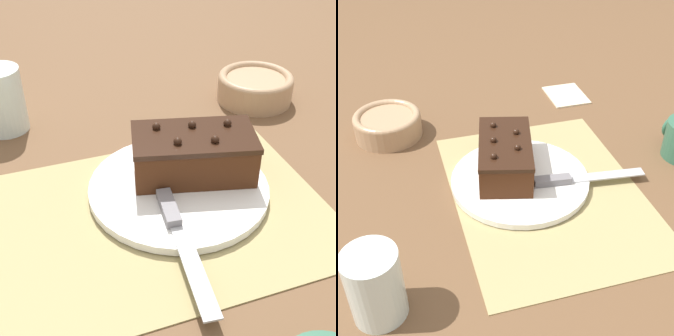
# 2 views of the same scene
# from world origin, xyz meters

# --- Properties ---
(ground_plane) EXTENTS (3.00, 3.00, 0.00)m
(ground_plane) POSITION_xyz_m (0.00, 0.00, 0.00)
(ground_plane) COLOR brown
(placemat_woven) EXTENTS (0.46, 0.34, 0.00)m
(placemat_woven) POSITION_xyz_m (0.00, 0.00, 0.00)
(placemat_woven) COLOR tan
(placemat_woven) RESTS_ON ground_plane
(cake_plate) EXTENTS (0.26, 0.26, 0.01)m
(cake_plate) POSITION_xyz_m (0.04, 0.04, 0.01)
(cake_plate) COLOR white
(cake_plate) RESTS_ON placemat_woven
(chocolate_cake) EXTENTS (0.20, 0.14, 0.08)m
(chocolate_cake) POSITION_xyz_m (0.07, 0.06, 0.05)
(chocolate_cake) COLOR #472614
(chocolate_cake) RESTS_ON cake_plate
(serving_knife) EXTENTS (0.04, 0.22, 0.01)m
(serving_knife) POSITION_xyz_m (0.00, -0.05, 0.02)
(serving_knife) COLOR slate
(serving_knife) RESTS_ON cake_plate
(drinking_glass) EXTENTS (0.08, 0.08, 0.11)m
(drinking_glass) POSITION_xyz_m (-0.18, 0.31, 0.06)
(drinking_glass) COLOR silver
(drinking_glass) RESTS_ON ground_plane
(small_bowl) EXTENTS (0.14, 0.14, 0.05)m
(small_bowl) POSITION_xyz_m (0.28, 0.26, 0.03)
(small_bowl) COLOR tan
(small_bowl) RESTS_ON ground_plane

